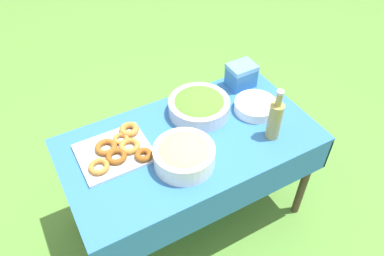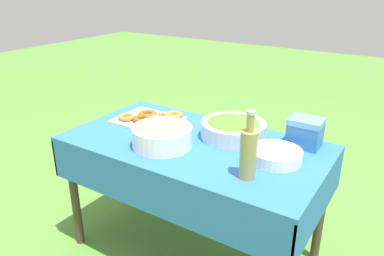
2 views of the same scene
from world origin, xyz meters
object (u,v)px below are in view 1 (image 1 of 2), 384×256
Objects in this scene: salad_bowl at (199,105)px; cooler_box at (241,75)px; donut_platter at (118,150)px; plate_stack at (256,106)px; olive_oil_bottle at (275,119)px; pasta_bowl at (184,154)px.

cooler_box is at bearing 15.72° from salad_bowl.
donut_platter is 1.56× the size of plate_stack.
olive_oil_bottle reaches higher than plate_stack.
donut_platter is 0.84m from plate_stack.
donut_platter is (-0.27, 0.24, -0.05)m from pasta_bowl.
plate_stack is at bearing 77.66° from olive_oil_bottle.
cooler_box is (0.06, 0.25, 0.05)m from plate_stack.
cooler_box is (0.37, 0.10, 0.02)m from salad_bowl.
pasta_bowl is 0.53m from olive_oil_bottle.
pasta_bowl is (-0.26, -0.30, 0.01)m from salad_bowl.
pasta_bowl is at bearing -130.82° from salad_bowl.
plate_stack is 0.26m from cooler_box.
salad_bowl is 0.38m from cooler_box.
salad_bowl is 1.13× the size of pasta_bowl.
donut_platter is 0.85m from olive_oil_bottle.
cooler_box reaches higher than salad_bowl.
olive_oil_bottle is at bearing -6.66° from pasta_bowl.
pasta_bowl is at bearing -40.79° from donut_platter.
plate_stack is at bearing 15.83° from pasta_bowl.
pasta_bowl is at bearing 173.34° from olive_oil_bottle.
olive_oil_bottle is at bearing -102.34° from plate_stack.
salad_bowl is at bearing 49.18° from pasta_bowl.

